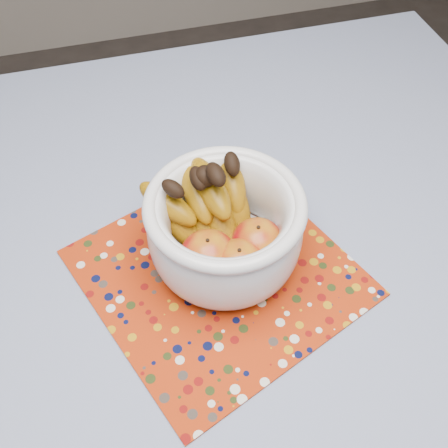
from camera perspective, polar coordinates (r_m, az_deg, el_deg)
table at (r=0.81m, az=-0.77°, el=-13.09°), size 1.20×1.20×0.75m
tablecloth at (r=0.74m, az=-0.84°, el=-10.31°), size 1.32×1.32×0.01m
placemat at (r=0.77m, az=-0.62°, el=-5.31°), size 0.45×0.45×0.00m
fruit_bowl at (r=0.72m, az=-0.66°, el=0.00°), size 0.25×0.23×0.17m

